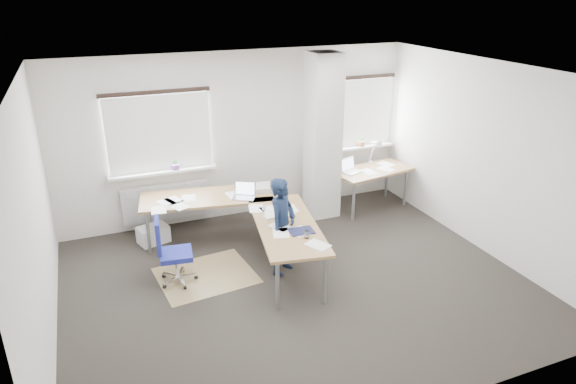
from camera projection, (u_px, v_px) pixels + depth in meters
name	position (u px, v px, depth m)	size (l,w,h in m)	color
ground	(296.00, 283.00, 6.95)	(6.00, 6.00, 0.00)	black
room_shell	(296.00, 149.00, 6.74)	(6.04, 5.04, 2.82)	#BDB7AC
floor_mat	(206.00, 275.00, 7.12)	(1.27, 1.08, 0.01)	#927B50
white_crate	(153.00, 234.00, 8.00)	(0.45, 0.31, 0.27)	white
desk_main	(247.00, 211.00, 7.47)	(2.40, 2.98, 0.96)	olive
desk_side	(371.00, 172.00, 9.05)	(1.50, 0.93, 1.22)	olive
task_chair	(174.00, 265.00, 6.88)	(0.52, 0.51, 0.95)	navy
person	(282.00, 226.00, 6.99)	(0.51, 0.33, 1.39)	black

